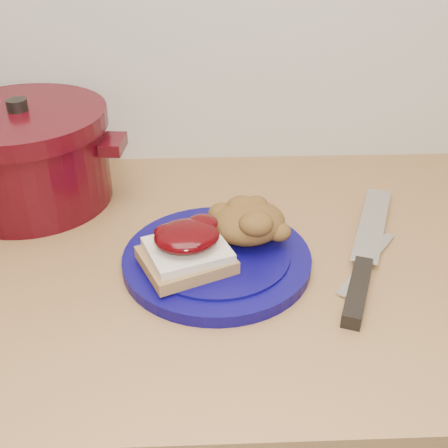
{
  "coord_description": "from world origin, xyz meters",
  "views": [
    {
      "loc": [
        0.03,
        0.88,
        1.33
      ],
      "look_at": [
        0.05,
        1.49,
        0.95
      ],
      "focal_mm": 45.0,
      "sensor_mm": 36.0,
      "label": 1
    }
  ],
  "objects_px": {
    "chef_knife": "(362,270)",
    "dutch_oven": "(27,156)",
    "butter_knife": "(367,263)",
    "plate": "(217,260)"
  },
  "relations": [
    {
      "from": "chef_knife",
      "to": "butter_knife",
      "type": "xyz_separation_m",
      "value": [
        0.01,
        0.02,
        -0.01
      ]
    },
    {
      "from": "dutch_oven",
      "to": "chef_knife",
      "type": "bearing_deg",
      "value": -25.41
    },
    {
      "from": "chef_knife",
      "to": "butter_knife",
      "type": "distance_m",
      "value": 0.03
    },
    {
      "from": "plate",
      "to": "dutch_oven",
      "type": "relative_size",
      "value": 0.81
    },
    {
      "from": "chef_knife",
      "to": "dutch_oven",
      "type": "height_order",
      "value": "dutch_oven"
    },
    {
      "from": "dutch_oven",
      "to": "plate",
      "type": "bearing_deg",
      "value": -33.79
    },
    {
      "from": "butter_knife",
      "to": "dutch_oven",
      "type": "distance_m",
      "value": 0.52
    },
    {
      "from": "dutch_oven",
      "to": "butter_knife",
      "type": "bearing_deg",
      "value": -22.33
    },
    {
      "from": "chef_knife",
      "to": "dutch_oven",
      "type": "bearing_deg",
      "value": 85.63
    },
    {
      "from": "butter_knife",
      "to": "plate",
      "type": "bearing_deg",
      "value": 124.8
    }
  ]
}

